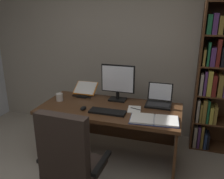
{
  "coord_description": "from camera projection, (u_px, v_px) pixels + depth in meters",
  "views": [
    {
      "loc": [
        0.88,
        -1.23,
        1.85
      ],
      "look_at": [
        0.11,
        1.24,
        0.99
      ],
      "focal_mm": 37.98,
      "sensor_mm": 36.0,
      "label": 1
    }
  ],
  "objects": [
    {
      "name": "pen",
      "position": [
        136.0,
        109.0,
        2.78
      ],
      "size": [
        0.14,
        0.05,
        0.01
      ],
      "primitive_type": "cylinder",
      "rotation": [
        0.0,
        1.57,
        -0.3
      ],
      "color": "black",
      "rests_on": "notepad"
    },
    {
      "name": "computer_mouse",
      "position": [
        83.0,
        108.0,
        2.79
      ],
      "size": [
        0.06,
        0.1,
        0.04
      ],
      "primitive_type": "ellipsoid",
      "color": "black",
      "rests_on": "desk"
    },
    {
      "name": "open_binder",
      "position": [
        154.0,
        120.0,
        2.51
      ],
      "size": [
        0.54,
        0.32,
        0.02
      ],
      "rotation": [
        0.0,
        0.0,
        0.09
      ],
      "color": "navy",
      "rests_on": "desk"
    },
    {
      "name": "desk",
      "position": [
        112.0,
        120.0,
        3.0
      ],
      "size": [
        1.69,
        0.78,
        0.74
      ],
      "color": "#4C2D19",
      "rests_on": "ground"
    },
    {
      "name": "laptop",
      "position": [
        159.0,
        100.0,
        2.94
      ],
      "size": [
        0.31,
        0.31,
        0.24
      ],
      "color": "black",
      "rests_on": "desk"
    },
    {
      "name": "office_chair",
      "position": [
        71.0,
        168.0,
        2.23
      ],
      "size": [
        0.63,
        0.6,
        1.04
      ],
      "rotation": [
        0.0,
        0.0,
        -0.05
      ],
      "color": "black",
      "rests_on": "ground"
    },
    {
      "name": "coffee_mug",
      "position": [
        60.0,
        97.0,
        3.06
      ],
      "size": [
        0.09,
        0.09,
        0.1
      ],
      "primitive_type": "cylinder",
      "color": "silver",
      "rests_on": "desk"
    },
    {
      "name": "notepad",
      "position": [
        134.0,
        109.0,
        2.79
      ],
      "size": [
        0.18,
        0.23,
        0.01
      ],
      "primitive_type": "cube",
      "rotation": [
        0.0,
        0.0,
        0.14
      ],
      "color": "white",
      "rests_on": "desk"
    },
    {
      "name": "reading_stand_with_book",
      "position": [
        85.0,
        89.0,
        3.26
      ],
      "size": [
        0.31,
        0.26,
        0.16
      ],
      "color": "black",
      "rests_on": "desk"
    },
    {
      "name": "keyboard",
      "position": [
        107.0,
        112.0,
        2.7
      ],
      "size": [
        0.42,
        0.15,
        0.02
      ],
      "primitive_type": "cube",
      "color": "black",
      "rests_on": "desk"
    },
    {
      "name": "wall_back",
      "position": [
        125.0,
        40.0,
        3.55
      ],
      "size": [
        5.15,
        0.12,
        2.88
      ],
      "primitive_type": "cube",
      "color": "#A89E8E",
      "rests_on": "ground"
    },
    {
      "name": "monitor",
      "position": [
        118.0,
        83.0,
        3.02
      ],
      "size": [
        0.44,
        0.16,
        0.47
      ],
      "color": "black",
      "rests_on": "desk"
    }
  ]
}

